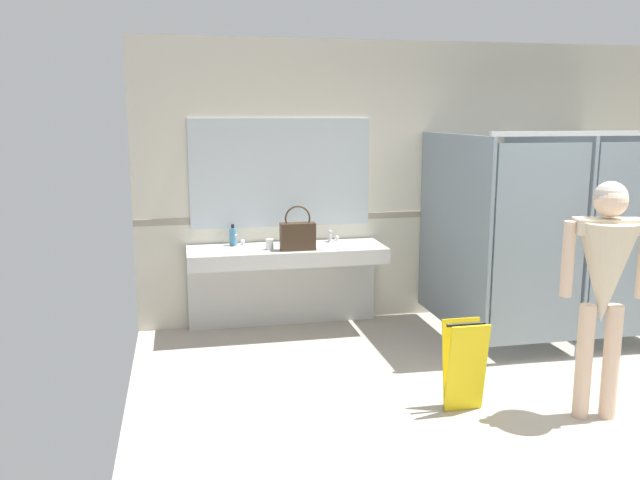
% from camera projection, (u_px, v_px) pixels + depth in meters
% --- Properties ---
extents(ground_plane, '(6.82, 5.67, 0.10)m').
position_uv_depth(ground_plane, '(623.00, 420.00, 4.62)').
color(ground_plane, '#B2A899').
extents(wall_back, '(6.82, 0.12, 2.75)m').
position_uv_depth(wall_back, '(473.00, 180.00, 6.85)').
color(wall_back, beige).
rests_on(wall_back, ground_plane).
extents(wall_back_tile_band, '(6.82, 0.01, 0.06)m').
position_uv_depth(wall_back_tile_band, '(474.00, 212.00, 6.85)').
color(wall_back_tile_band, '#9E937F').
rests_on(wall_back_tile_band, wall_back).
extents(vanity_counter, '(1.84, 0.58, 0.94)m').
position_uv_depth(vanity_counter, '(285.00, 268.00, 6.31)').
color(vanity_counter, silver).
rests_on(vanity_counter, ground_plane).
extents(mirror_panel, '(1.74, 0.02, 1.03)m').
position_uv_depth(mirror_panel, '(281.00, 173.00, 6.35)').
color(mirror_panel, silver).
rests_on(mirror_panel, wall_back).
extents(bathroom_stalls, '(1.83, 1.54, 1.92)m').
position_uv_depth(bathroom_stalls, '(552.00, 232.00, 5.99)').
color(bathroom_stalls, gray).
rests_on(bathroom_stalls, ground_plane).
extents(person_standing, '(0.55, 0.49, 1.63)m').
position_uv_depth(person_standing, '(605.00, 272.00, 4.38)').
color(person_standing, beige).
rests_on(person_standing, ground_plane).
extents(handbag, '(0.32, 0.13, 0.41)m').
position_uv_depth(handbag, '(298.00, 235.00, 6.04)').
color(handbag, '#3F2D1E').
rests_on(handbag, vanity_counter).
extents(soap_dispenser, '(0.07, 0.07, 0.21)m').
position_uv_depth(soap_dispenser, '(233.00, 236.00, 6.24)').
color(soap_dispenser, teal).
rests_on(soap_dispenser, vanity_counter).
extents(paper_cup, '(0.07, 0.07, 0.10)m').
position_uv_depth(paper_cup, '(270.00, 244.00, 6.07)').
color(paper_cup, white).
rests_on(paper_cup, vanity_counter).
extents(wet_floor_sign, '(0.28, 0.19, 0.64)m').
position_uv_depth(wet_floor_sign, '(464.00, 365.00, 4.61)').
color(wet_floor_sign, yellow).
rests_on(wet_floor_sign, ground_plane).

